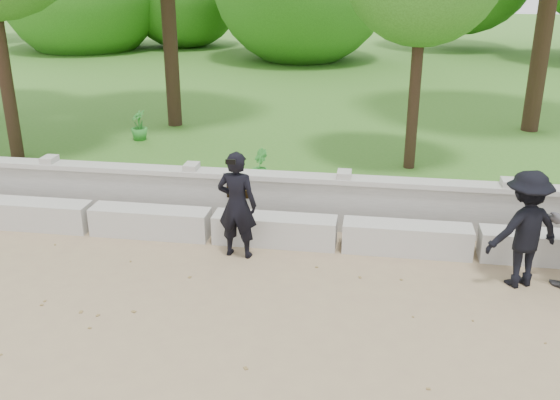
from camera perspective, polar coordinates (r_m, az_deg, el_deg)
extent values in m
plane|color=#8E7A57|center=(8.29, -9.62, -8.93)|extent=(80.00, 80.00, 0.00)
cube|color=#32691C|center=(21.29, 2.28, 10.23)|extent=(40.00, 22.00, 0.25)
cube|color=#B8B5AE|center=(10.96, -21.60, -1.23)|extent=(1.90, 0.45, 0.45)
cube|color=#B8B5AE|center=(10.11, -11.75, -1.97)|extent=(1.90, 0.45, 0.45)
cube|color=#B8B5AE|center=(9.61, -0.49, -2.75)|extent=(1.90, 0.45, 0.45)
cube|color=#B8B5AE|center=(9.51, 11.50, -3.45)|extent=(1.90, 0.45, 0.45)
cube|color=#B8B5AE|center=(9.83, 23.23, -4.00)|extent=(1.90, 0.45, 0.45)
cube|color=#ADAAA3|center=(10.37, -5.31, 0.09)|extent=(12.50, 0.25, 0.82)
cube|color=#B8B5AE|center=(10.22, -5.39, 2.45)|extent=(12.50, 0.35, 0.08)
cube|color=black|center=(10.10, -3.89, 0.83)|extent=(0.36, 0.02, 0.24)
imported|color=black|center=(9.02, -3.94, -0.45)|extent=(0.63, 0.45, 1.61)
cube|color=black|center=(8.48, -4.55, 3.49)|extent=(0.14, 0.04, 0.07)
imported|color=black|center=(8.80, 21.46, -2.51)|extent=(1.20, 0.99, 1.61)
cylinder|color=#382619|center=(13.79, -23.98, 11.40)|extent=(0.27, 0.27, 3.93)
cylinder|color=#382619|center=(15.58, -10.13, 16.02)|extent=(0.35, 0.35, 5.15)
cylinder|color=#382619|center=(12.32, 12.24, 10.12)|extent=(0.22, 0.22, 3.23)
cylinder|color=#382619|center=(15.99, 23.29, 16.25)|extent=(0.40, 0.40, 5.94)
imported|color=#2C7F2B|center=(12.23, -20.52, 2.59)|extent=(0.32, 0.32, 0.52)
imported|color=#2C7F2B|center=(11.51, -1.90, 3.13)|extent=(0.37, 0.41, 0.63)
imported|color=#2C7F2B|center=(14.68, -12.77, 6.68)|extent=(0.51, 0.52, 0.69)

